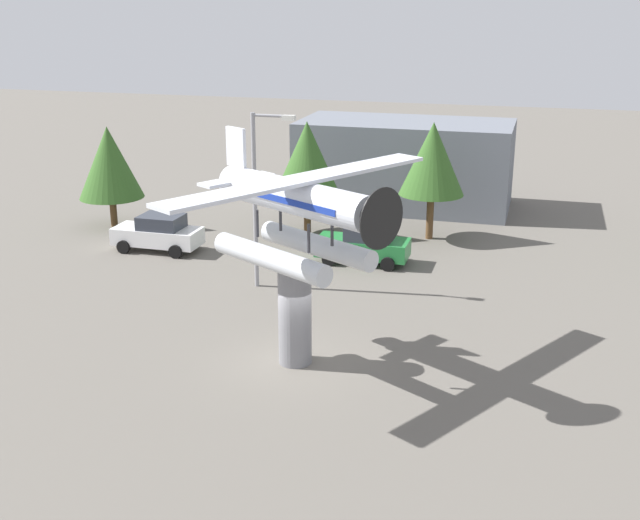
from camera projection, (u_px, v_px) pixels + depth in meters
ground_plane at (295, 362)px, 26.52m from camera, size 140.00×140.00×0.00m
display_pedestal at (295, 313)px, 25.98m from camera, size 1.10×1.10×3.51m
floatplane_monument at (297, 212)px, 24.82m from camera, size 7.06×9.58×4.00m
car_near_white at (158, 233)px, 38.02m from camera, size 4.20×2.02×1.76m
car_mid_green at (364, 244)px, 36.27m from camera, size 4.20×2.02×1.76m
streetlight_primary at (259, 187)px, 32.18m from camera, size 1.84×0.28×7.27m
storefront_building at (405, 164)px, 45.94m from camera, size 12.04×5.94×4.92m
tree_west at (109, 163)px, 41.30m from camera, size 3.36×3.36×5.32m
tree_east at (307, 162)px, 39.51m from camera, size 3.65×3.65×5.84m
tree_center_back at (432, 159)px, 38.95m from camera, size 3.23×3.23×5.87m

